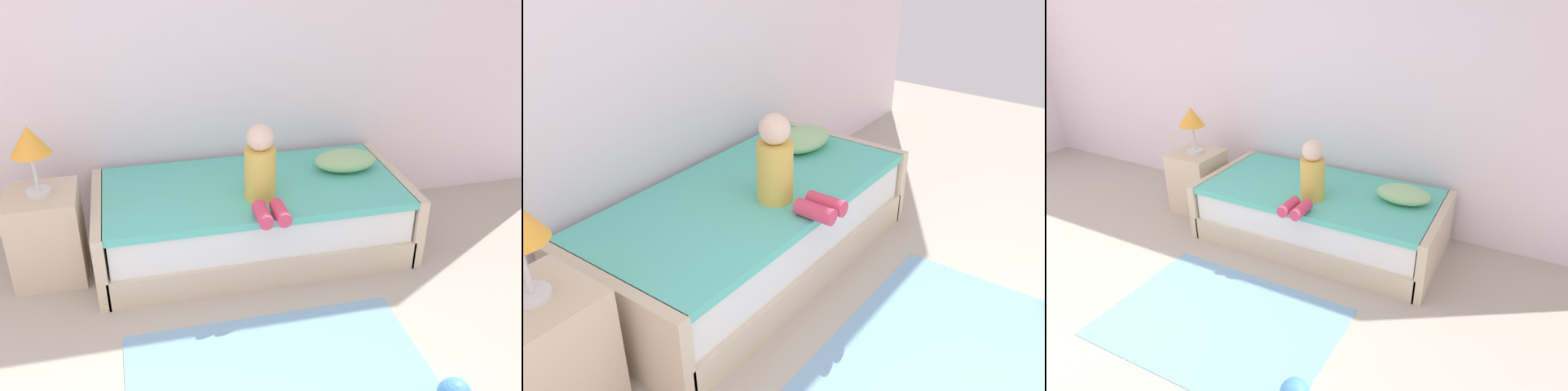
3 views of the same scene
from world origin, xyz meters
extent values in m
cube|color=white|center=(0.00, 2.60, 1.45)|extent=(7.20, 0.10, 2.90)
cube|color=beige|center=(0.59, 2.00, 0.10)|extent=(2.00, 1.00, 0.20)
cube|color=white|center=(0.59, 2.00, 0.33)|extent=(1.94, 0.94, 0.25)
cube|color=#59C6B2|center=(0.59, 2.00, 0.47)|extent=(1.98, 0.98, 0.05)
cube|color=beige|center=(-0.43, 2.00, 0.25)|extent=(0.07, 1.00, 0.50)
cube|color=beige|center=(1.61, 2.00, 0.25)|extent=(0.07, 1.00, 0.50)
cube|color=beige|center=(-0.76, 1.99, 0.30)|extent=(0.44, 0.44, 0.60)
cylinder|color=silver|center=(-0.76, 1.99, 0.61)|extent=(0.15, 0.15, 0.03)
cylinder|color=silver|center=(-0.76, 1.99, 0.75)|extent=(0.02, 0.02, 0.24)
cone|color=#F29E33|center=(-0.76, 1.99, 0.96)|extent=(0.24, 0.24, 0.18)
cylinder|color=gold|center=(0.61, 1.82, 0.67)|extent=(0.20, 0.20, 0.34)
sphere|color=beige|center=(0.61, 1.82, 0.92)|extent=(0.17, 0.17, 0.17)
cylinder|color=#D83F60|center=(0.55, 1.52, 0.55)|extent=(0.09, 0.22, 0.09)
cylinder|color=#D83F60|center=(0.66, 1.52, 0.55)|extent=(0.09, 0.22, 0.09)
ellipsoid|color=#99CC8C|center=(1.29, 2.10, 0.56)|extent=(0.44, 0.30, 0.13)
cube|color=#7AA8CC|center=(0.46, 0.70, 0.00)|extent=(1.60, 1.10, 0.01)
camera|label=1|loc=(-0.17, -1.48, 2.32)|focal=41.00mm
camera|label=2|loc=(-1.61, 0.14, 2.02)|focal=39.17mm
camera|label=3|loc=(2.12, -1.19, 2.20)|focal=31.45mm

